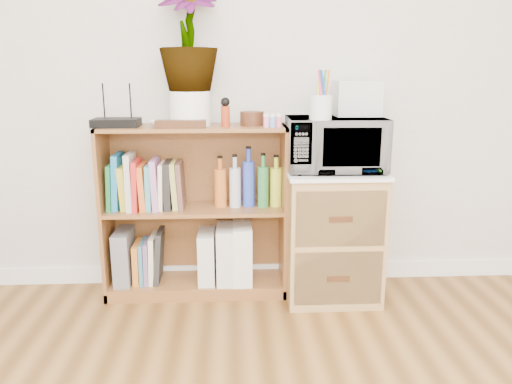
{
  "coord_description": "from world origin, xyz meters",
  "views": [
    {
      "loc": [
        -0.14,
        -0.58,
        1.24
      ],
      "look_at": [
        -0.02,
        1.95,
        0.62
      ],
      "focal_mm": 35.0,
      "sensor_mm": 36.0,
      "label": 1
    }
  ],
  "objects": [
    {
      "name": "kokeshi_doll",
      "position": [
        -0.18,
        2.06,
        1.0
      ],
      "size": [
        0.05,
        0.05,
        0.11
      ],
      "primitive_type": "cylinder",
      "color": "#A03113",
      "rests_on": "bookshelf"
    },
    {
      "name": "pen_cup",
      "position": [
        0.3,
        1.9,
        1.06
      ],
      "size": [
        0.11,
        0.11,
        0.12
      ],
      "primitive_type": "cylinder",
      "color": "silver",
      "rests_on": "microwave"
    },
    {
      "name": "potted_plant",
      "position": [
        -0.36,
        2.12,
        1.4
      ],
      "size": [
        0.31,
        0.31,
        0.55
      ],
      "primitive_type": "imported",
      "color": "#2A692D",
      "rests_on": "plant_pot"
    },
    {
      "name": "white_bowl",
      "position": [
        -0.51,
        2.07,
        0.97
      ],
      "size": [
        0.13,
        0.13,
        0.03
      ],
      "primitive_type": "imported",
      "color": "white",
      "rests_on": "bookshelf"
    },
    {
      "name": "microwave",
      "position": [
        0.4,
        2.02,
        0.86
      ],
      "size": [
        0.51,
        0.35,
        0.28
      ],
      "primitive_type": "imported",
      "rotation": [
        0.0,
        0.0,
        -0.01
      ],
      "color": "silver",
      "rests_on": "wicker_unit"
    },
    {
      "name": "trinket_box",
      "position": [
        -0.4,
        2.0,
        0.97
      ],
      "size": [
        0.26,
        0.06,
        0.04
      ],
      "primitive_type": "cube",
      "color": "#35200E",
      "rests_on": "bookshelf"
    },
    {
      "name": "magazine_holder_left",
      "position": [
        -0.29,
        2.09,
        0.21
      ],
      "size": [
        0.09,
        0.23,
        0.29
      ],
      "primitive_type": "cube",
      "color": "silver",
      "rests_on": "bookshelf"
    },
    {
      "name": "magazine_holder_mid",
      "position": [
        -0.19,
        2.09,
        0.23
      ],
      "size": [
        0.1,
        0.25,
        0.32
      ],
      "primitive_type": "cube",
      "color": "silver",
      "rests_on": "bookshelf"
    },
    {
      "name": "plant_pot",
      "position": [
        -0.36,
        2.12,
        1.04
      ],
      "size": [
        0.21,
        0.21,
        0.18
      ],
      "primitive_type": "cylinder",
      "color": "white",
      "rests_on": "bookshelf"
    },
    {
      "name": "lower_books",
      "position": [
        -0.62,
        2.1,
        0.2
      ],
      "size": [
        0.17,
        0.19,
        0.3
      ],
      "color": "orange",
      "rests_on": "bookshelf"
    },
    {
      "name": "wicker_unit",
      "position": [
        0.4,
        2.02,
        0.35
      ],
      "size": [
        0.5,
        0.45,
        0.7
      ],
      "primitive_type": "cube",
      "color": "#9E7542",
      "rests_on": "ground"
    },
    {
      "name": "paint_jars",
      "position": [
        0.07,
        2.01,
        0.98
      ],
      "size": [
        0.1,
        0.04,
        0.05
      ],
      "primitive_type": "cube",
      "color": "pink",
      "rests_on": "bookshelf"
    },
    {
      "name": "wooden_bowl",
      "position": [
        -0.03,
        2.11,
        0.99
      ],
      "size": [
        0.13,
        0.13,
        0.07
      ],
      "primitive_type": "cylinder",
      "color": "#331D0E",
      "rests_on": "bookshelf"
    },
    {
      "name": "skirting_board",
      "position": [
        0.0,
        2.24,
        0.05
      ],
      "size": [
        4.0,
        0.02,
        0.1
      ],
      "primitive_type": "cube",
      "color": "white",
      "rests_on": "ground"
    },
    {
      "name": "cookbooks",
      "position": [
        -0.61,
        2.1,
        0.63
      ],
      "size": [
        0.41,
        0.2,
        0.31
      ],
      "color": "#1C6934",
      "rests_on": "bookshelf"
    },
    {
      "name": "router",
      "position": [
        -0.75,
        2.08,
        0.97
      ],
      "size": [
        0.24,
        0.16,
        0.04
      ],
      "primitive_type": "cube",
      "color": "black",
      "rests_on": "bookshelf"
    },
    {
      "name": "small_appliance",
      "position": [
        0.53,
        2.11,
        1.09
      ],
      "size": [
        0.23,
        0.19,
        0.18
      ],
      "primitive_type": "cube",
      "color": "silver",
      "rests_on": "microwave"
    },
    {
      "name": "bookshelf",
      "position": [
        -0.35,
        2.1,
        0.47
      ],
      "size": [
        1.0,
        0.3,
        0.95
      ],
      "primitive_type": "cube",
      "color": "brown",
      "rests_on": "ground"
    },
    {
      "name": "liquor_bottles",
      "position": [
        -0.02,
        2.1,
        0.65
      ],
      "size": [
        0.45,
        0.07,
        0.32
      ],
      "color": "#C56225",
      "rests_on": "bookshelf"
    },
    {
      "name": "file_box",
      "position": [
        -0.76,
        2.1,
        0.22
      ],
      "size": [
        0.09,
        0.24,
        0.3
      ],
      "primitive_type": "cube",
      "color": "slate",
      "rests_on": "bookshelf"
    },
    {
      "name": "magazine_holder_right",
      "position": [
        -0.09,
        2.09,
        0.24
      ],
      "size": [
        0.1,
        0.26,
        0.33
      ],
      "primitive_type": "cube",
      "color": "white",
      "rests_on": "bookshelf"
    }
  ]
}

